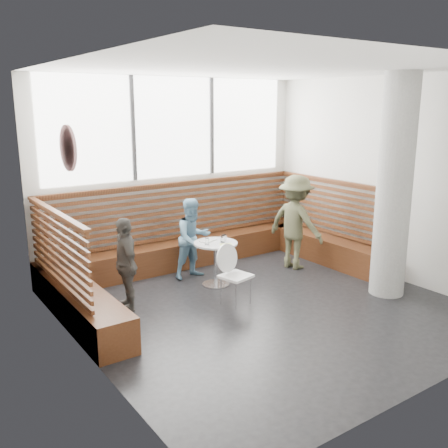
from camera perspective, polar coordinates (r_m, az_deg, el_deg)
room at (r=6.61m, az=4.93°, el=3.40°), size 5.00×5.00×3.20m
booth at (r=8.29m, az=-3.05°, el=-2.95°), size 5.00×2.50×1.44m
concrete_column at (r=7.53m, az=18.88°, el=3.97°), size 0.50×0.50×3.20m
wall_art at (r=5.68m, az=-17.41°, el=8.28°), size 0.03×0.50×0.50m
cafe_table at (r=7.71m, az=-0.96°, el=-3.52°), size 0.67×0.67×0.69m
cafe_chair at (r=7.03m, az=1.05°, el=-5.23°), size 0.41×0.40×0.85m
adult_man at (r=8.56m, az=8.19°, el=0.21°), size 0.80×1.14×1.61m
child_back at (r=8.04m, az=-3.55°, el=-1.66°), size 0.66×0.52×1.31m
child_left at (r=6.92m, az=-11.19°, el=-4.51°), size 0.44×0.80×1.29m
plate_near at (r=7.72m, az=-2.12°, el=-1.94°), size 0.20×0.20×0.01m
plate_far at (r=7.81m, az=-1.52°, el=-1.73°), size 0.19×0.19×0.01m
glass_left at (r=7.53m, az=-1.95°, el=-1.99°), size 0.06×0.06×0.10m
glass_mid at (r=7.64m, az=-0.15°, el=-1.73°), size 0.07×0.07×0.10m
glass_right at (r=7.72m, az=0.04°, el=-1.59°), size 0.06×0.06×0.10m
menu_card at (r=7.53m, az=0.21°, el=-2.37°), size 0.22×0.19×0.00m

